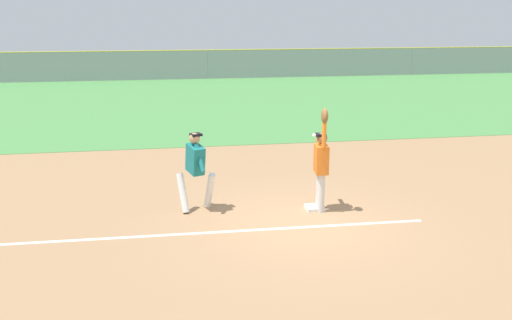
% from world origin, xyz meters
% --- Properties ---
extents(ground_plane, '(76.93, 76.93, 0.00)m').
position_xyz_m(ground_plane, '(0.00, 0.00, 0.00)').
color(ground_plane, '#A37A54').
extents(outfield_grass, '(55.04, 18.19, 0.01)m').
position_xyz_m(outfield_grass, '(0.00, 15.93, 0.01)').
color(outfield_grass, '#4C8C47').
rests_on(outfield_grass, ground_plane).
extents(chalk_foul_line, '(12.00, 0.28, 0.01)m').
position_xyz_m(chalk_foul_line, '(-3.56, -0.17, 0.00)').
color(chalk_foul_line, white).
rests_on(chalk_foul_line, ground_plane).
extents(first_base, '(0.39, 0.39, 0.08)m').
position_xyz_m(first_base, '(0.44, 0.73, 0.04)').
color(first_base, white).
rests_on(first_base, ground_plane).
extents(fielder, '(0.30, 0.90, 2.28)m').
position_xyz_m(fielder, '(0.54, 0.66, 1.12)').
color(fielder, silver).
rests_on(fielder, ground_plane).
extents(runner, '(0.88, 0.82, 1.72)m').
position_xyz_m(runner, '(-2.10, 1.10, 1.00)').
color(runner, white).
rests_on(runner, ground_plane).
extents(baseball, '(0.07, 0.07, 0.07)m').
position_xyz_m(baseball, '(0.29, 0.40, 1.74)').
color(baseball, white).
extents(outfield_fence, '(55.12, 0.08, 1.84)m').
position_xyz_m(outfield_fence, '(0.00, 25.02, 0.92)').
color(outfield_fence, '#93999E').
rests_on(outfield_fence, ground_plane).
extents(parked_car_black, '(4.45, 2.22, 1.25)m').
position_xyz_m(parked_car_black, '(-11.23, 28.83, 0.67)').
color(parked_car_black, black).
rests_on(parked_car_black, ground_plane).
extents(parked_car_green, '(4.50, 2.31, 1.25)m').
position_xyz_m(parked_car_green, '(-4.67, 28.52, 0.67)').
color(parked_car_green, '#1E6B33').
rests_on(parked_car_green, ground_plane).
extents(parked_car_tan, '(4.42, 2.16, 1.25)m').
position_xyz_m(parked_car_tan, '(1.14, 27.98, 0.67)').
color(parked_car_tan, tan).
rests_on(parked_car_tan, ground_plane).
extents(parked_car_blue, '(4.59, 2.50, 1.25)m').
position_xyz_m(parked_car_blue, '(7.61, 28.70, 0.67)').
color(parked_car_blue, '#23389E').
rests_on(parked_car_blue, ground_plane).
extents(parked_car_silver, '(4.59, 2.52, 1.25)m').
position_xyz_m(parked_car_silver, '(14.29, 28.58, 0.67)').
color(parked_car_silver, '#B7B7BC').
rests_on(parked_car_silver, ground_plane).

